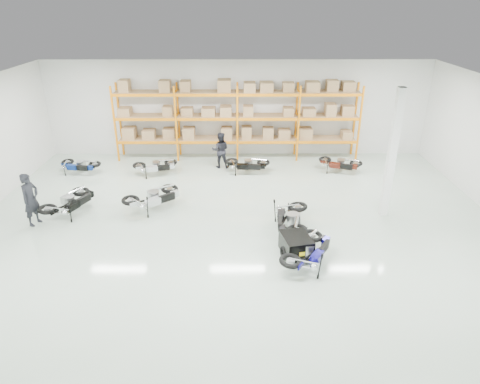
{
  "coord_description": "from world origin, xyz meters",
  "views": [
    {
      "loc": [
        0.04,
        -13.04,
        7.08
      ],
      "look_at": [
        0.09,
        0.03,
        1.1
      ],
      "focal_mm": 32.0,
      "sensor_mm": 36.0,
      "label": 1
    }
  ],
  "objects_px": {
    "moto_back_d": "(340,161)",
    "person_back": "(220,150)",
    "moto_silver_left": "(153,194)",
    "trailer": "(296,245)",
    "moto_back_c": "(247,162)",
    "moto_blue_centre": "(310,247)",
    "person_left": "(31,199)",
    "moto_touring_right": "(290,215)",
    "moto_black_far_left": "(69,199)",
    "moto_back_b": "(155,164)",
    "moto_back_a": "(78,163)"
  },
  "relations": [
    {
      "from": "moto_back_d",
      "to": "person_left",
      "type": "bearing_deg",
      "value": 133.07
    },
    {
      "from": "moto_black_far_left",
      "to": "trailer",
      "type": "bearing_deg",
      "value": -176.44
    },
    {
      "from": "moto_back_c",
      "to": "person_left",
      "type": "bearing_deg",
      "value": 128.4
    },
    {
      "from": "trailer",
      "to": "person_left",
      "type": "distance_m",
      "value": 8.91
    },
    {
      "from": "moto_blue_centre",
      "to": "moto_back_c",
      "type": "bearing_deg",
      "value": -46.03
    },
    {
      "from": "person_left",
      "to": "moto_back_c",
      "type": "bearing_deg",
      "value": -38.87
    },
    {
      "from": "moto_silver_left",
      "to": "moto_back_b",
      "type": "relative_size",
      "value": 1.16
    },
    {
      "from": "moto_blue_centre",
      "to": "person_left",
      "type": "bearing_deg",
      "value": 15.5
    },
    {
      "from": "trailer",
      "to": "moto_black_far_left",
      "type": "bearing_deg",
      "value": 146.8
    },
    {
      "from": "moto_black_far_left",
      "to": "moto_touring_right",
      "type": "relative_size",
      "value": 0.98
    },
    {
      "from": "moto_silver_left",
      "to": "trailer",
      "type": "height_order",
      "value": "moto_silver_left"
    },
    {
      "from": "moto_silver_left",
      "to": "moto_back_d",
      "type": "relative_size",
      "value": 1.16
    },
    {
      "from": "moto_back_d",
      "to": "person_back",
      "type": "relative_size",
      "value": 1.0
    },
    {
      "from": "moto_blue_centre",
      "to": "moto_back_b",
      "type": "bearing_deg",
      "value": -19.95
    },
    {
      "from": "moto_black_far_left",
      "to": "moto_back_d",
      "type": "xyz_separation_m",
      "value": [
        10.46,
        3.95,
        -0.08
      ]
    },
    {
      "from": "moto_blue_centre",
      "to": "trailer",
      "type": "height_order",
      "value": "moto_blue_centre"
    },
    {
      "from": "person_left",
      "to": "moto_black_far_left",
      "type": "bearing_deg",
      "value": -31.95
    },
    {
      "from": "moto_silver_left",
      "to": "trailer",
      "type": "bearing_deg",
      "value": -162.77
    },
    {
      "from": "person_left",
      "to": "moto_blue_centre",
      "type": "bearing_deg",
      "value": -86.6
    },
    {
      "from": "moto_touring_right",
      "to": "person_left",
      "type": "height_order",
      "value": "person_left"
    },
    {
      "from": "trailer",
      "to": "person_back",
      "type": "xyz_separation_m",
      "value": [
        -2.5,
        7.42,
        0.41
      ]
    },
    {
      "from": "moto_silver_left",
      "to": "moto_back_d",
      "type": "bearing_deg",
      "value": -103.15
    },
    {
      "from": "moto_back_d",
      "to": "moto_back_b",
      "type": "bearing_deg",
      "value": 112.54
    },
    {
      "from": "moto_blue_centre",
      "to": "trailer",
      "type": "distance_m",
      "value": 0.53
    },
    {
      "from": "person_back",
      "to": "trailer",
      "type": "bearing_deg",
      "value": 109.89
    },
    {
      "from": "moto_black_far_left",
      "to": "person_left",
      "type": "distance_m",
      "value": 1.27
    },
    {
      "from": "moto_blue_centre",
      "to": "trailer",
      "type": "xyz_separation_m",
      "value": [
        -0.34,
        0.37,
        -0.17
      ]
    },
    {
      "from": "moto_black_far_left",
      "to": "moto_back_d",
      "type": "distance_m",
      "value": 11.18
    },
    {
      "from": "moto_touring_right",
      "to": "moto_back_d",
      "type": "height_order",
      "value": "moto_touring_right"
    },
    {
      "from": "moto_black_far_left",
      "to": "moto_back_b",
      "type": "xyz_separation_m",
      "value": [
        2.39,
        3.67,
        -0.08
      ]
    },
    {
      "from": "moto_silver_left",
      "to": "moto_back_d",
      "type": "xyz_separation_m",
      "value": [
        7.55,
        3.59,
        -0.08
      ]
    },
    {
      "from": "moto_back_d",
      "to": "moto_touring_right",
      "type": "bearing_deg",
      "value": 172.68
    },
    {
      "from": "moto_silver_left",
      "to": "person_back",
      "type": "distance_m",
      "value": 4.75
    },
    {
      "from": "moto_silver_left",
      "to": "person_left",
      "type": "relative_size",
      "value": 1.04
    },
    {
      "from": "trailer",
      "to": "moto_back_c",
      "type": "relative_size",
      "value": 1.02
    },
    {
      "from": "moto_blue_centre",
      "to": "moto_back_a",
      "type": "distance_m",
      "value": 11.46
    },
    {
      "from": "trailer",
      "to": "moto_back_c",
      "type": "bearing_deg",
      "value": 88.36
    },
    {
      "from": "moto_black_far_left",
      "to": "person_left",
      "type": "xyz_separation_m",
      "value": [
        -0.95,
        -0.78,
        0.34
      ]
    },
    {
      "from": "moto_touring_right",
      "to": "moto_back_d",
      "type": "distance_m",
      "value": 5.92
    },
    {
      "from": "moto_back_b",
      "to": "moto_black_far_left",
      "type": "bearing_deg",
      "value": 131.29
    },
    {
      "from": "trailer",
      "to": "moto_back_a",
      "type": "xyz_separation_m",
      "value": [
        -8.68,
        6.7,
        0.08
      ]
    },
    {
      "from": "moto_back_c",
      "to": "moto_touring_right",
      "type": "bearing_deg",
      "value": -159.59
    },
    {
      "from": "trailer",
      "to": "moto_back_c",
      "type": "height_order",
      "value": "moto_back_c"
    },
    {
      "from": "moto_blue_centre",
      "to": "trailer",
      "type": "relative_size",
      "value": 1.11
    },
    {
      "from": "trailer",
      "to": "moto_back_c",
      "type": "distance_m",
      "value": 6.87
    },
    {
      "from": "moto_blue_centre",
      "to": "person_back",
      "type": "height_order",
      "value": "person_back"
    },
    {
      "from": "moto_back_b",
      "to": "person_back",
      "type": "relative_size",
      "value": 1.01
    },
    {
      "from": "person_back",
      "to": "moto_back_c",
      "type": "bearing_deg",
      "value": 151.66
    },
    {
      "from": "moto_back_d",
      "to": "person_back",
      "type": "bearing_deg",
      "value": 104.27
    },
    {
      "from": "moto_back_b",
      "to": "moto_back_c",
      "type": "bearing_deg",
      "value": -102.99
    }
  ]
}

